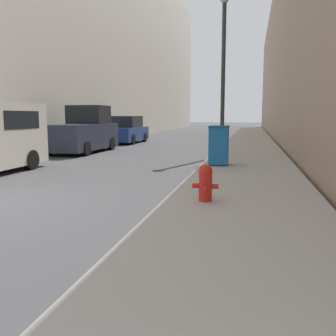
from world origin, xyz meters
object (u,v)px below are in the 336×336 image
(trash_bin, at_px, (219,145))
(fire_hydrant, at_px, (205,182))
(parked_sedan_near, at_px, (127,131))
(lamppost, at_px, (223,67))
(pickup_truck, at_px, (83,133))

(trash_bin, bearing_deg, fire_hydrant, -87.75)
(parked_sedan_near, bearing_deg, lamppost, -46.59)
(trash_bin, distance_m, lamppost, 4.92)
(fire_hydrant, distance_m, parked_sedan_near, 17.75)
(trash_bin, bearing_deg, parked_sedan_near, 122.02)
(fire_hydrant, xyz_separation_m, parked_sedan_near, (-7.07, 16.27, 0.27))
(fire_hydrant, height_order, trash_bin, trash_bin)
(fire_hydrant, bearing_deg, pickup_truck, 125.72)
(fire_hydrant, height_order, parked_sedan_near, parked_sedan_near)
(fire_hydrant, xyz_separation_m, lamppost, (-0.41, 9.23, 3.24))
(fire_hydrant, xyz_separation_m, trash_bin, (-0.21, 5.30, 0.29))
(fire_hydrant, bearing_deg, lamppost, 92.55)
(lamppost, relative_size, parked_sedan_near, 1.49)
(trash_bin, bearing_deg, lamppost, 92.95)
(trash_bin, height_order, parked_sedan_near, parked_sedan_near)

